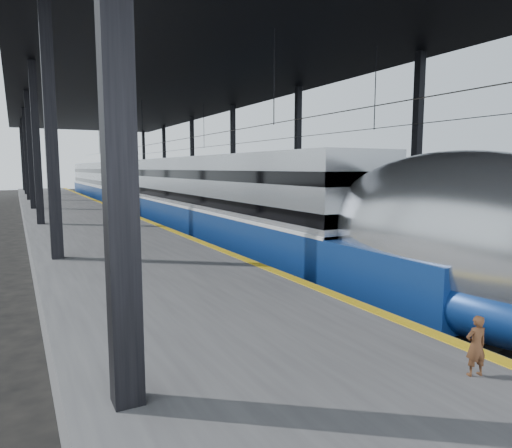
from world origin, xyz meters
TOP-DOWN VIEW (x-y plane):
  - ground at (0.00, 0.00)m, footprint 160.00×160.00m
  - platform at (-3.50, 20.00)m, footprint 6.00×80.00m
  - yellow_strip at (-0.70, 20.00)m, footprint 0.30×80.00m
  - rails at (4.50, 20.00)m, footprint 6.52×80.00m
  - canopy at (1.90, 20.00)m, footprint 18.00×75.00m
  - tgv_train at (2.00, 24.16)m, footprint 3.04×65.20m
  - second_train at (7.00, 32.58)m, footprint 2.69×56.05m
  - child at (-1.46, -6.48)m, footprint 0.35×0.27m

SIDE VIEW (x-z plane):
  - ground at x=0.00m, z-range 0.00..0.00m
  - rails at x=4.50m, z-range 0.00..0.16m
  - platform at x=-3.50m, z-range 0.00..1.00m
  - yellow_strip at x=-0.70m, z-range 1.00..1.01m
  - child at x=-1.46m, z-range 1.00..1.84m
  - second_train at x=7.00m, z-range 0.02..3.73m
  - tgv_train at x=2.00m, z-range -0.14..4.22m
  - canopy at x=1.90m, z-range 4.38..13.85m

